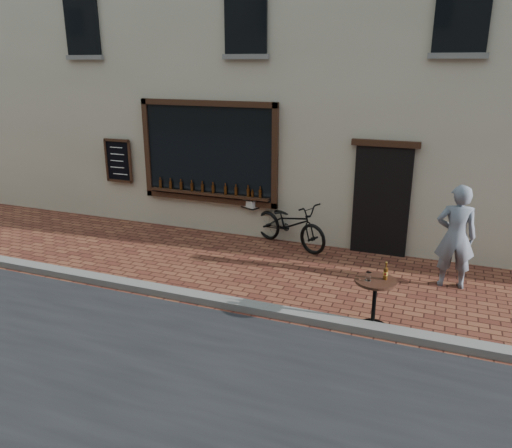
% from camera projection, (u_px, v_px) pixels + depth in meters
% --- Properties ---
extents(ground, '(90.00, 90.00, 0.00)m').
position_uv_depth(ground, '(222.00, 311.00, 7.85)').
color(ground, '#54251B').
rests_on(ground, ground).
extents(kerb, '(90.00, 0.25, 0.12)m').
position_uv_depth(kerb, '(228.00, 303.00, 8.01)').
color(kerb, slate).
rests_on(kerb, ground).
extents(shop_building, '(28.00, 6.20, 10.00)m').
position_uv_depth(shop_building, '(331.00, 8.00, 12.07)').
color(shop_building, beige).
rests_on(shop_building, ground).
extents(cargo_bicycle, '(2.24, 1.44, 1.07)m').
position_uv_depth(cargo_bicycle, '(289.00, 223.00, 10.52)').
color(cargo_bicycle, black).
rests_on(cargo_bicycle, ground).
extents(bistro_table, '(0.60, 0.60, 1.03)m').
position_uv_depth(bistro_table, '(375.00, 294.00, 7.21)').
color(bistro_table, black).
rests_on(bistro_table, ground).
extents(pedestrian, '(0.71, 0.50, 1.82)m').
position_uv_depth(pedestrian, '(456.00, 237.00, 8.48)').
color(pedestrian, slate).
rests_on(pedestrian, ground).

